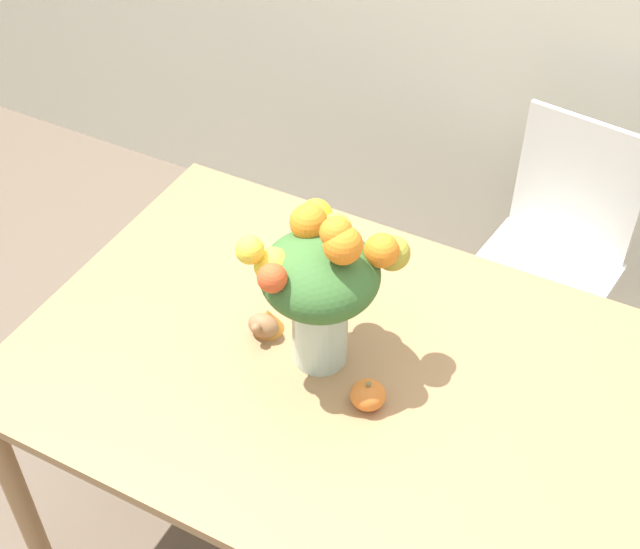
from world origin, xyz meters
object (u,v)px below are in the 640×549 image
object	(u,v)px
flower_vase	(321,281)
turkey_figurine	(266,322)
pumpkin	(368,395)
dining_chair_near_window	(550,259)

from	to	relation	value
flower_vase	turkey_figurine	distance (m)	0.27
turkey_figurine	pumpkin	bearing A→B (deg)	-15.79
flower_vase	turkey_figurine	bearing A→B (deg)	178.03
pumpkin	turkey_figurine	bearing A→B (deg)	164.21
flower_vase	pumpkin	bearing A→B (deg)	-27.41
pumpkin	turkey_figurine	distance (m)	0.34
turkey_figurine	flower_vase	bearing A→B (deg)	-1.97
dining_chair_near_window	pumpkin	bearing A→B (deg)	-92.75
turkey_figurine	dining_chair_near_window	xyz separation A→B (m)	(0.50, 0.91, -0.30)
flower_vase	dining_chair_near_window	world-z (taller)	flower_vase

